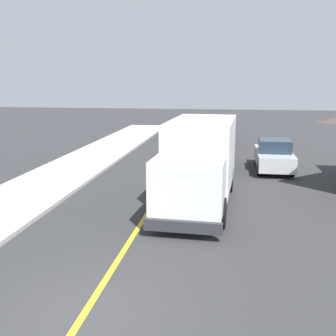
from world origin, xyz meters
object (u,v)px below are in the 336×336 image
box_truck (200,159)px  parked_van_across (274,156)px  parked_car_mid (219,136)px  parked_car_near (217,152)px  parked_car_far (218,127)px

box_truck → parked_van_across: bearing=62.1°
parked_car_mid → parked_van_across: size_ratio=1.00×
parked_car_near → parked_van_across: bearing=-14.2°
box_truck → parked_van_across: size_ratio=1.66×
parked_car_near → parked_car_mid: size_ratio=1.01×
parked_car_near → parked_van_across: (3.04, -0.77, 0.00)m
parked_car_near → parked_car_mid: same height
box_truck → parked_car_near: size_ratio=1.64×
box_truck → parked_car_mid: bearing=88.5°
parked_car_near → parked_van_across: 3.14m
parked_car_far → parked_car_mid: bearing=-87.6°
box_truck → parked_car_far: (0.13, 19.41, -0.97)m
parked_car_far → parked_van_across: 13.30m
box_truck → parked_car_mid: size_ratio=1.66×
box_truck → parked_car_near: box_truck is taller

